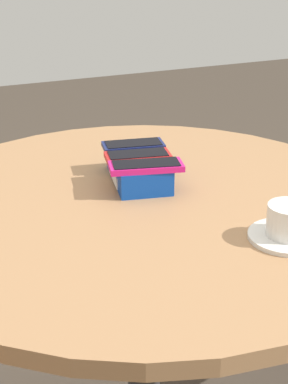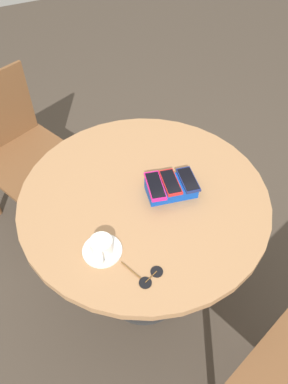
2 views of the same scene
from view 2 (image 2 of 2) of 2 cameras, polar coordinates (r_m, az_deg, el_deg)
name	(u,v)px [view 2 (image 2 of 2)]	position (r m, az deg, el deg)	size (l,w,h in m)	color
ground_plane	(144,288)	(2.06, 0.00, -14.46)	(8.00, 8.00, 0.00)	#42382D
round_table	(144,215)	(1.53, 0.00, -3.50)	(0.96, 0.96, 0.75)	#2D2D2D
phone_box	(171,188)	(1.43, 4.16, 0.61)	(0.20, 0.14, 0.05)	#0F42AD
phone_navy	(188,180)	(1.42, 6.75, 1.88)	(0.08, 0.14, 0.01)	navy
phone_red	(170,182)	(1.41, 4.05, 1.50)	(0.08, 0.14, 0.01)	red
phone_magenta	(155,186)	(1.39, 1.71, 0.95)	(0.09, 0.15, 0.01)	#D11975
saucer	(102,251)	(1.29, -6.37, -8.85)	(0.14, 0.14, 0.01)	silver
coffee_cup	(102,246)	(1.26, -6.49, -8.16)	(0.08, 0.10, 0.05)	silver
sunglasses	(149,276)	(1.23, 0.73, -12.73)	(0.11, 0.12, 0.01)	black
chair_far_side	(22,152)	(2.17, -18.16, 5.83)	(0.60, 0.60, 0.85)	brown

